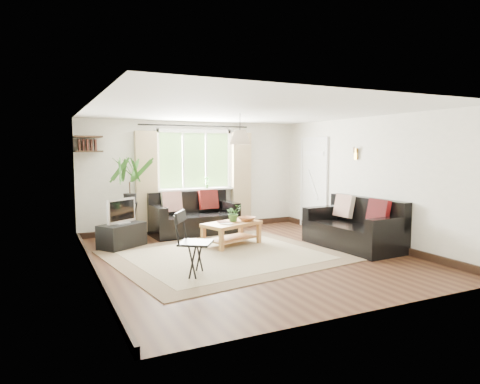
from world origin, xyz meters
name	(u,v)px	position (x,y,z in m)	size (l,w,h in m)	color
floor	(250,256)	(0.00, 0.00, 0.00)	(5.50, 5.50, 0.00)	black
ceiling	(251,111)	(0.00, 0.00, 2.40)	(5.50, 5.50, 0.00)	white
wall_back	(194,176)	(0.00, 2.75, 1.20)	(5.00, 0.02, 2.40)	white
wall_front	(367,204)	(0.00, -2.75, 1.20)	(5.00, 0.02, 2.40)	white
wall_left	(91,191)	(-2.50, 0.00, 1.20)	(0.02, 5.50, 2.40)	white
wall_right	(368,180)	(2.50, 0.00, 1.20)	(0.02, 5.50, 2.40)	white
rug	(225,255)	(-0.36, 0.22, 0.01)	(3.59, 3.07, 0.02)	beige
window	(195,160)	(0.00, 2.71, 1.55)	(2.50, 0.16, 2.16)	white
door	(314,185)	(2.47, 1.70, 1.00)	(0.06, 0.96, 2.06)	silver
corner_shelf	(88,144)	(-2.25, 2.50, 1.89)	(0.50, 0.50, 0.34)	black
pendant_lamp	(240,134)	(0.00, 0.40, 2.05)	(0.36, 0.36, 0.54)	beige
wall_sconce	(355,152)	(2.43, 0.30, 1.74)	(0.12, 0.12, 0.28)	beige
sofa_back	(194,214)	(-0.20, 2.24, 0.42)	(1.79, 0.90, 0.84)	black
sofa_right	(353,224)	(1.99, -0.21, 0.43)	(0.91, 1.82, 0.86)	black
coffee_table	(232,234)	(0.06, 0.89, 0.22)	(1.07, 0.58, 0.44)	#995832
table_plant	(234,213)	(0.14, 0.97, 0.60)	(0.29, 0.25, 0.32)	#315E25
bowl	(247,219)	(0.39, 0.90, 0.48)	(0.31, 0.31, 0.08)	brown
book_a	(225,224)	(-0.16, 0.70, 0.45)	(0.15, 0.21, 0.02)	silver
book_b	(219,222)	(-0.18, 0.93, 0.45)	(0.17, 0.24, 0.02)	#502920
tv_stand	(122,236)	(-1.81, 1.60, 0.22)	(0.82, 0.46, 0.44)	black
tv	(121,211)	(-1.81, 1.60, 0.68)	(0.63, 0.21, 0.48)	#A5A5AA
palm_stand	(130,199)	(-1.54, 2.14, 0.82)	(0.64, 0.64, 1.64)	black
folding_chair	(196,244)	(-1.20, -0.65, 0.46)	(0.48, 0.48, 0.92)	black
sill_plant	(207,182)	(0.25, 2.63, 1.06)	(0.14, 0.10, 0.27)	#2D6023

